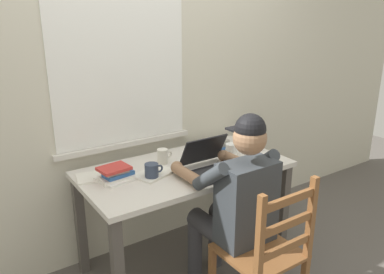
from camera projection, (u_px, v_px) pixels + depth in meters
The scene contains 15 objects.
ground_plane at pixel (186, 261), 2.84m from camera, with size 8.00×8.00×0.00m, color #56514C.
back_wall at pixel (151, 78), 2.79m from camera, with size 6.00×0.08×2.60m.
desk at pixel (185, 180), 2.64m from camera, with size 1.41×0.73×0.75m.
seated_person at pixel (235, 199), 2.33m from camera, with size 0.50×0.60×1.23m.
wooden_chair at pixel (266, 254), 2.17m from camera, with size 0.42×0.42×0.93m.
laptop at pixel (212, 163), 2.53m from camera, with size 0.33×0.34×0.21m.
computer_mouse at pixel (248, 164), 2.61m from camera, with size 0.06×0.10×0.03m, color black.
coffee_mug_white at pixel (231, 150), 2.78m from camera, with size 0.12×0.08×0.10m.
coffee_mug_dark at pixel (152, 171), 2.41m from camera, with size 0.12×0.09×0.10m.
coffee_mug_spare at pixel (163, 156), 2.65m from camera, with size 0.11×0.07×0.10m.
book_stack_main at pixel (116, 174), 2.38m from camera, with size 0.22×0.16×0.09m.
book_stack_side at pixel (214, 144), 2.92m from camera, with size 0.20×0.16×0.08m.
paper_pile_near_laptop at pixel (97, 176), 2.44m from camera, with size 0.25×0.17×0.01m, color silver.
paper_pile_back_corner at pixel (154, 174), 2.48m from camera, with size 0.26×0.17×0.01m, color silver.
paper_pile_side at pixel (115, 179), 2.40m from camera, with size 0.19×0.20×0.02m, color white.
Camera 1 is at (-1.32, -2.03, 1.75)m, focal length 36.02 mm.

